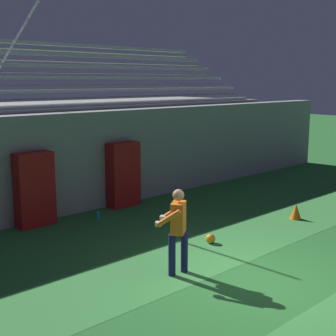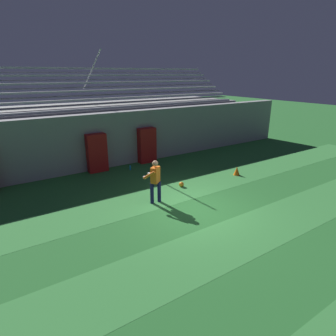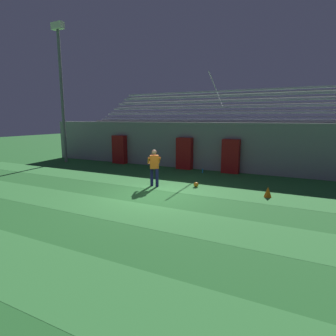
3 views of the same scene
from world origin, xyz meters
TOP-DOWN VIEW (x-y plane):
  - ground_plane at (0.00, 0.00)m, footprint 80.00×80.00m
  - turf_stripe_far at (0.00, 1.69)m, footprint 28.00×1.92m
  - back_wall at (0.00, 6.50)m, footprint 24.00×0.60m
  - padding_pillar_gate_left at (-1.41, 5.95)m, footprint 0.96×0.44m
  - padding_pillar_gate_right at (1.41, 5.95)m, footprint 0.96×0.44m
  - bleacher_stand at (-0.00, 9.19)m, footprint 18.00×4.75m
  - goalkeeper at (-0.85, 1.30)m, footprint 0.74×0.72m
  - soccer_ball at (0.89, 2.01)m, footprint 0.22×0.22m
  - traffic_cone at (3.99, 1.75)m, footprint 0.30×0.30m
  - water_bottle at (0.02, 5.25)m, footprint 0.07×0.07m

SIDE VIEW (x-z plane):
  - ground_plane at x=0.00m, z-range 0.00..0.00m
  - turf_stripe_far at x=0.00m, z-range 0.00..0.01m
  - soccer_ball at x=0.89m, z-range 0.00..0.22m
  - water_bottle at x=0.02m, z-range 0.00..0.24m
  - traffic_cone at x=3.99m, z-range 0.00..0.42m
  - padding_pillar_gate_left at x=-1.41m, z-range 0.00..1.90m
  - padding_pillar_gate_right at x=1.41m, z-range 0.00..1.90m
  - goalkeeper at x=-0.85m, z-range 0.12..1.79m
  - back_wall at x=0.00m, z-range 0.00..2.80m
  - bleacher_stand at x=0.00m, z-range -1.40..4.42m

